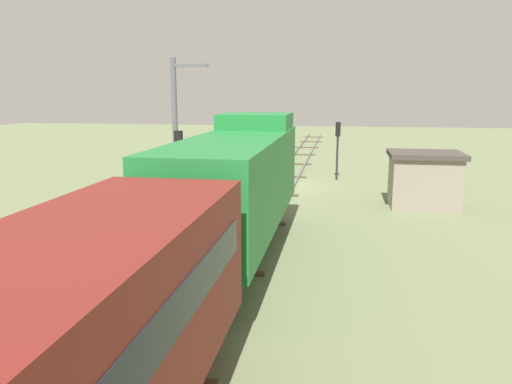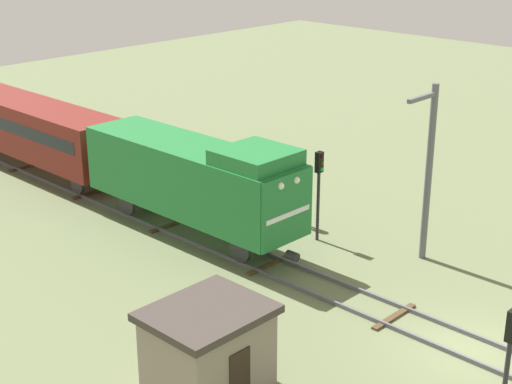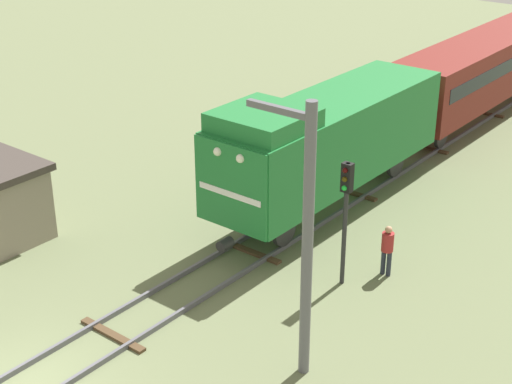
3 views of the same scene
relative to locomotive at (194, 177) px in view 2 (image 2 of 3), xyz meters
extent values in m
plane|color=#66704C|center=(0.00, -13.44, -2.77)|extent=(109.13, 109.13, 0.00)
cube|color=#595960|center=(-0.72, -13.44, -2.69)|extent=(0.10, 72.75, 0.16)
cube|color=#595960|center=(0.72, -13.44, -2.69)|extent=(0.10, 72.75, 0.16)
cube|color=#4C3823|center=(0.00, -10.41, -2.73)|extent=(2.40, 0.24, 0.09)
cube|color=#4C3823|center=(0.00, -4.35, -2.73)|extent=(2.40, 0.24, 0.09)
cube|color=#4C3823|center=(0.00, 1.72, -2.73)|extent=(2.40, 0.24, 0.09)
cube|color=#4C3823|center=(0.00, 7.78, -2.73)|extent=(2.40, 0.24, 0.09)
cube|color=#4C3823|center=(0.00, 13.84, -2.73)|extent=(2.40, 0.24, 0.09)
cube|color=#1E7233|center=(0.00, 0.24, -0.06)|extent=(2.90, 11.00, 2.90)
cube|color=#1E7233|center=(0.00, -3.66, 1.69)|extent=(2.75, 2.80, 0.60)
cube|color=#1E7233|center=(0.00, -5.31, -0.06)|extent=(2.84, 0.10, 2.84)
cube|color=white|center=(0.00, -5.35, -0.26)|extent=(2.46, 0.06, 0.20)
sphere|color=white|center=(-0.45, -5.36, 1.04)|extent=(0.28, 0.28, 0.28)
sphere|color=white|center=(0.45, -5.36, 1.04)|extent=(0.28, 0.28, 0.28)
cylinder|color=#262628|center=(0.00, -5.61, -1.91)|extent=(0.36, 0.50, 0.36)
cylinder|color=#262628|center=(-0.72, -3.46, -2.06)|extent=(0.18, 1.10, 1.10)
cylinder|color=#262628|center=(0.72, -3.46, -2.06)|extent=(0.18, 1.10, 1.10)
cylinder|color=#262628|center=(-0.72, 3.94, -2.06)|extent=(0.18, 1.10, 1.10)
cylinder|color=#262628|center=(0.72, 3.94, -2.06)|extent=(0.18, 1.10, 1.10)
cube|color=maroon|center=(0.00, 13.34, -0.30)|extent=(2.80, 14.00, 2.70)
cube|color=black|center=(0.00, 13.34, 0.05)|extent=(2.84, 12.88, 0.64)
cylinder|color=#262628|center=(-0.72, 7.94, -2.13)|extent=(0.16, 0.96, 0.96)
cylinder|color=#262628|center=(0.72, 7.94, -2.13)|extent=(0.16, 0.96, 0.96)
cylinder|color=#262628|center=(-3.20, -16.10, -0.91)|extent=(0.14, 0.14, 3.72)
cube|color=black|center=(-3.20, -16.10, 0.50)|extent=(0.32, 0.24, 0.90)
cylinder|color=#262628|center=(3.40, -4.07, -0.77)|extent=(0.14, 0.14, 4.00)
cube|color=black|center=(3.40, -4.07, 0.77)|extent=(0.32, 0.24, 0.90)
sphere|color=#390606|center=(3.40, -4.21, 1.04)|extent=(0.16, 0.16, 0.16)
sphere|color=#3C3306|center=(3.40, -4.21, 0.76)|extent=(0.16, 0.16, 0.16)
sphere|color=green|center=(3.40, -4.21, 0.48)|extent=(0.16, 0.16, 0.16)
cylinder|color=#262B38|center=(4.10, -2.80, -2.35)|extent=(0.15, 0.15, 0.85)
cylinder|color=#262B38|center=(4.30, -2.80, -2.35)|extent=(0.15, 0.15, 0.85)
cylinder|color=maroon|center=(4.20, -2.80, -1.61)|extent=(0.38, 0.38, 0.62)
sphere|color=tan|center=(4.20, -2.80, -1.19)|extent=(0.23, 0.23, 0.23)
cylinder|color=#595960|center=(5.00, -8.36, 0.87)|extent=(0.28, 0.28, 7.29)
cube|color=#595960|center=(4.10, -8.36, 4.12)|extent=(1.80, 0.16, 0.16)
cube|color=gray|center=(-7.50, -8.89, -1.52)|extent=(3.20, 2.60, 2.50)
cube|color=#3F3833|center=(-7.50, -8.89, -0.15)|extent=(3.50, 2.90, 0.24)
cube|color=#2D2319|center=(-7.50, -10.21, -1.82)|extent=(0.80, 0.06, 1.90)
ellipsoid|color=#328026|center=(6.47, 6.49, -2.25)|extent=(1.44, 1.18, 1.05)
camera|label=1|loc=(-3.41, 16.25, 2.83)|focal=35.00mm
camera|label=2|loc=(-20.96, -23.78, 10.95)|focal=55.00mm
camera|label=3|loc=(14.30, -22.02, 9.86)|focal=55.00mm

